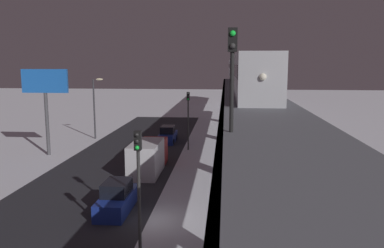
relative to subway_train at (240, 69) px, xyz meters
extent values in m
plane|color=white|center=(6.61, 38.10, -8.60)|extent=(240.00, 240.00, 0.00)
cube|color=#28282D|center=(12.32, 38.10, -8.59)|extent=(11.00, 90.68, 0.01)
cube|color=slate|center=(0.00, 38.10, -2.18)|extent=(5.00, 90.68, 0.80)
cube|color=#38383D|center=(2.38, 38.10, -2.18)|extent=(0.24, 88.86, 0.80)
cylinder|color=slate|center=(0.00, 0.32, -5.59)|extent=(1.40, 1.40, 6.02)
cylinder|color=slate|center=(0.00, 15.43, -5.59)|extent=(1.40, 1.40, 6.02)
cylinder|color=slate|center=(0.00, 30.54, -5.59)|extent=(1.40, 1.40, 6.02)
cylinder|color=slate|center=(0.00, 45.66, -5.59)|extent=(1.40, 1.40, 6.02)
cube|color=#B7BABF|center=(0.00, 27.90, -0.08)|extent=(2.90, 18.00, 3.40)
cube|color=black|center=(0.00, 27.90, 0.33)|extent=(2.94, 16.20, 0.90)
cube|color=#B7BABF|center=(0.00, 9.30, -0.08)|extent=(2.90, 18.00, 3.40)
cube|color=black|center=(0.00, 9.30, 0.33)|extent=(2.94, 16.20, 0.90)
cube|color=#B7BABF|center=(0.00, -9.30, -0.08)|extent=(2.90, 18.00, 3.40)
cube|color=black|center=(0.00, -9.30, 0.33)|extent=(2.94, 16.20, 0.90)
cube|color=#B7BABF|center=(0.00, -27.90, -0.08)|extent=(2.90, 18.00, 3.40)
cube|color=black|center=(0.00, -27.90, 0.33)|extent=(2.94, 16.20, 0.90)
sphere|color=white|center=(0.00, 36.95, 0.09)|extent=(0.44, 0.44, 0.44)
cylinder|color=black|center=(1.96, 45.26, -0.18)|extent=(0.16, 0.16, 3.20)
cube|color=black|center=(1.96, 45.26, 1.77)|extent=(0.36, 0.28, 0.90)
sphere|color=#19F23F|center=(1.96, 45.42, 2.00)|extent=(0.22, 0.22, 0.22)
sphere|color=#333333|center=(1.96, 45.42, 1.54)|extent=(0.22, 0.22, 0.22)
cube|color=navy|center=(9.12, 14.39, -8.05)|extent=(1.80, 4.62, 1.10)
cube|color=black|center=(9.12, 14.39, -7.06)|extent=(1.58, 2.22, 0.87)
cylinder|color=black|center=(9.97, 12.96, -8.28)|extent=(0.20, 0.64, 0.64)
cylinder|color=black|center=(8.26, 12.96, -8.28)|extent=(0.20, 0.64, 0.64)
cylinder|color=black|center=(9.97, 15.83, -8.28)|extent=(0.20, 0.64, 0.64)
cylinder|color=black|center=(8.26, 15.83, -8.28)|extent=(0.20, 0.64, 0.64)
cube|color=navy|center=(9.12, 36.72, -8.05)|extent=(1.80, 4.75, 1.10)
cube|color=black|center=(9.12, 36.72, -7.06)|extent=(1.58, 2.28, 0.87)
cube|color=#A51E1E|center=(8.92, 24.54, -7.40)|extent=(2.30, 2.20, 2.40)
cube|color=silver|center=(8.92, 28.34, -7.20)|extent=(2.40, 5.00, 2.80)
cylinder|color=#2D2D2D|center=(6.22, 42.99, -5.85)|extent=(0.16, 0.16, 5.50)
cube|color=black|center=(6.22, 42.99, -2.65)|extent=(0.32, 0.32, 0.90)
sphere|color=black|center=(6.22, 43.17, -2.35)|extent=(0.20, 0.20, 0.20)
sphere|color=black|center=(6.22, 43.17, -2.65)|extent=(0.20, 0.20, 0.20)
sphere|color=#19E53F|center=(6.22, 43.17, -2.95)|extent=(0.20, 0.20, 0.20)
cylinder|color=#2D2D2D|center=(6.22, 18.51, -5.85)|extent=(0.16, 0.16, 5.50)
cube|color=black|center=(6.22, 18.51, -2.65)|extent=(0.32, 0.32, 0.90)
sphere|color=black|center=(6.22, 18.69, -2.35)|extent=(0.20, 0.20, 0.20)
sphere|color=black|center=(6.22, 18.69, -2.65)|extent=(0.20, 0.20, 0.20)
sphere|color=#19E53F|center=(6.22, 18.69, -2.95)|extent=(0.20, 0.20, 0.20)
cylinder|color=#4C4C51|center=(20.54, 22.12, -5.35)|extent=(0.36, 0.36, 6.50)
cube|color=blue|center=(20.54, 22.12, -0.90)|extent=(4.80, 0.30, 2.40)
cylinder|color=#38383D|center=(18.62, 13.10, -4.85)|extent=(0.20, 0.20, 7.50)
ellipsoid|color=#F4E5B2|center=(17.82, 13.10, -1.10)|extent=(0.90, 0.44, 0.30)
camera|label=1|loc=(2.21, 60.34, 0.90)|focal=36.31mm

